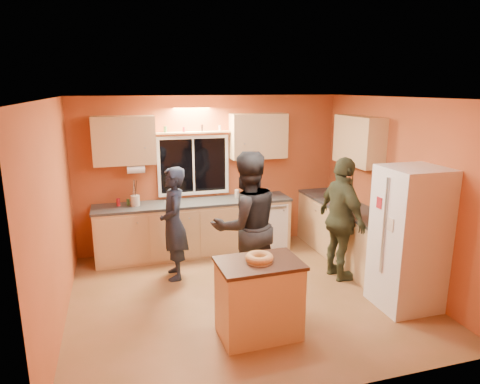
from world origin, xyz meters
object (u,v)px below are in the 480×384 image
object	(u,v)px
refrigerator	(409,239)
person_left	(174,224)
person_center	(246,226)
person_right	(342,219)
island	(259,298)

from	to	relation	value
refrigerator	person_left	size ratio (longest dim) A/B	1.09
person_center	person_right	world-z (taller)	person_center
person_center	person_right	xyz separation A→B (m)	(1.47, 0.15, -0.08)
island	person_center	distance (m)	1.09
island	person_left	size ratio (longest dim) A/B	0.56
island	person_center	size ratio (longest dim) A/B	0.47
refrigerator	person_left	bearing A→B (deg)	148.26
refrigerator	person_right	xyz separation A→B (m)	(-0.39, 0.97, -0.01)
person_left	person_center	size ratio (longest dim) A/B	0.84
person_left	person_center	xyz separation A→B (m)	(0.83, -0.84, 0.16)
island	person_left	bearing A→B (deg)	109.51
refrigerator	island	size ratio (longest dim) A/B	1.94
person_center	island	bearing A→B (deg)	73.43
island	person_right	world-z (taller)	person_right
island	person_right	distance (m)	2.00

